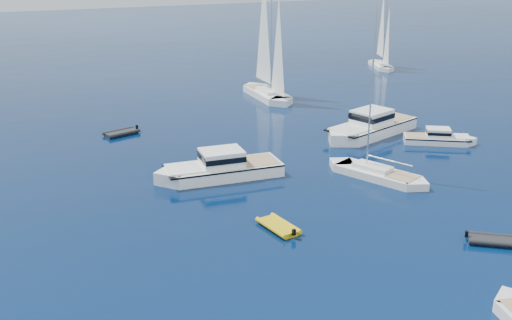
% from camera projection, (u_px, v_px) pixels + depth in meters
% --- Properties ---
extents(motor_cruiser_centre, '(12.75, 4.86, 3.27)m').
position_uv_depth(motor_cruiser_centre, '(219.00, 177.00, 54.29)').
color(motor_cruiser_centre, white).
rests_on(motor_cruiser_centre, ground).
extents(motor_cruiser_far_r, '(8.15, 6.42, 2.12)m').
position_uv_depth(motor_cruiser_far_r, '(439.00, 143.00, 63.75)').
color(motor_cruiser_far_r, white).
rests_on(motor_cruiser_far_r, ground).
extents(motor_cruiser_distant, '(14.37, 8.33, 3.61)m').
position_uv_depth(motor_cruiser_distant, '(369.00, 135.00, 66.67)').
color(motor_cruiser_distant, white).
rests_on(motor_cruiser_distant, ground).
extents(sailboat_mid_r, '(6.91, 10.96, 15.80)m').
position_uv_depth(sailboat_mid_r, '(376.00, 177.00, 54.20)').
color(sailboat_mid_r, white).
rests_on(sailboat_mid_r, ground).
extents(sailboat_sails_r, '(4.00, 13.53, 19.71)m').
position_uv_depth(sailboat_sails_r, '(267.00, 97.00, 83.56)').
color(sailboat_sails_r, white).
rests_on(sailboat_sails_r, ground).
extents(sailboat_sails_far, '(5.84, 10.35, 14.79)m').
position_uv_depth(sailboat_sails_far, '(381.00, 68.00, 104.62)').
color(sailboat_sails_far, white).
rests_on(sailboat_sails_far, ground).
extents(tender_yellow, '(2.62, 4.07, 0.95)m').
position_uv_depth(tender_yellow, '(278.00, 229.00, 44.22)').
color(tender_yellow, gold).
rests_on(tender_yellow, ground).
extents(tender_grey_near, '(4.11, 3.76, 0.95)m').
position_uv_depth(tender_grey_near, '(493.00, 243.00, 42.10)').
color(tender_grey_near, black).
rests_on(tender_grey_near, ground).
extents(tender_grey_far, '(4.43, 3.20, 0.95)m').
position_uv_depth(tender_grey_far, '(122.00, 135.00, 66.73)').
color(tender_grey_far, black).
rests_on(tender_grey_far, ground).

